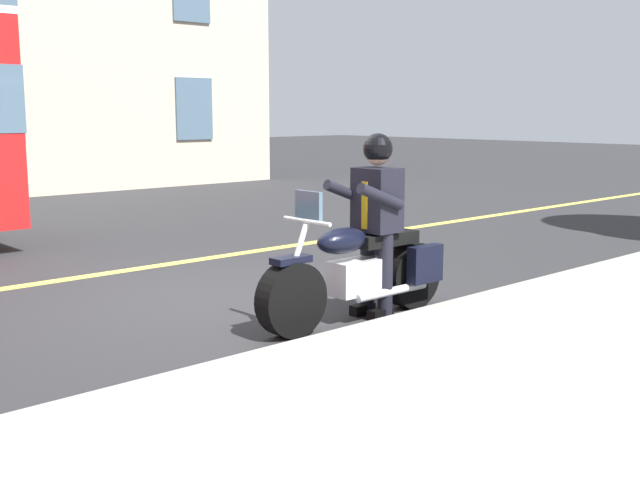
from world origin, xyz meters
name	(u,v)px	position (x,y,z in m)	size (l,w,h in m)	color
ground_plane	(220,300)	(0.00, 0.00, 0.00)	(80.00, 80.00, 0.00)	#28282B
sidewalk_curb	(639,417)	(0.00, 4.50, 0.07)	(60.00, 5.00, 0.15)	#9E998E
lane_center_stripe	(127,270)	(0.00, -2.00, 0.01)	(60.00, 0.16, 0.01)	#E5DB4C
motorcycle_main	(361,272)	(-0.53, 1.54, 0.45)	(2.21, 0.60, 1.26)	black
rider_main	(376,209)	(-0.72, 1.54, 1.04)	(0.62, 0.54, 1.74)	black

